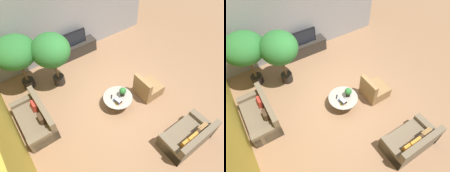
% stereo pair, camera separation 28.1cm
% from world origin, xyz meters
% --- Properties ---
extents(ground_plane, '(24.00, 24.00, 0.00)m').
position_xyz_m(ground_plane, '(0.00, 0.00, 0.00)').
color(ground_plane, '#8C6647').
extents(back_wall_stone, '(7.40, 0.12, 3.00)m').
position_xyz_m(back_wall_stone, '(0.00, 3.26, 1.50)').
color(back_wall_stone, '#939399').
rests_on(back_wall_stone, ground).
extents(side_wall_left, '(0.12, 7.40, 3.00)m').
position_xyz_m(side_wall_left, '(-3.26, 0.20, 1.50)').
color(side_wall_left, gold).
rests_on(side_wall_left, ground).
extents(media_console, '(1.80, 0.50, 0.53)m').
position_xyz_m(media_console, '(0.07, 2.94, 0.28)').
color(media_console, '#2D2823').
rests_on(media_console, ground).
extents(television, '(1.01, 0.13, 0.59)m').
position_xyz_m(television, '(0.07, 2.94, 0.82)').
color(television, black).
rests_on(television, media_console).
extents(coffee_table, '(0.96, 0.96, 0.41)m').
position_xyz_m(coffee_table, '(-0.12, -0.20, 0.28)').
color(coffee_table, '#756656').
rests_on(coffee_table, ground).
extents(couch_by_wall, '(0.84, 1.71, 0.84)m').
position_xyz_m(couch_by_wall, '(-2.61, 0.67, 0.28)').
color(couch_by_wall, brown).
rests_on(couch_by_wall, ground).
extents(couch_near_entry, '(1.51, 0.84, 0.84)m').
position_xyz_m(couch_near_entry, '(0.67, -2.46, 0.29)').
color(couch_near_entry, brown).
rests_on(couch_near_entry, ground).
extents(armchair_wicker, '(0.80, 0.76, 0.86)m').
position_xyz_m(armchair_wicker, '(1.02, -0.42, 0.27)').
color(armchair_wicker, olive).
rests_on(armchair_wicker, ground).
extents(potted_palm_tall, '(1.36, 1.36, 2.08)m').
position_xyz_m(potted_palm_tall, '(-2.21, 2.40, 1.54)').
color(potted_palm_tall, black).
rests_on(potted_palm_tall, ground).
extents(potted_palm_corner, '(1.24, 1.24, 2.09)m').
position_xyz_m(potted_palm_corner, '(-1.24, 1.87, 1.49)').
color(potted_palm_corner, black).
rests_on(potted_palm_corner, ground).
extents(potted_plant_tabletop, '(0.23, 0.23, 0.33)m').
position_xyz_m(potted_plant_tabletop, '(0.06, -0.22, 0.59)').
color(potted_plant_tabletop, black).
rests_on(potted_plant_tabletop, coffee_table).
extents(book_stack, '(0.23, 0.29, 0.14)m').
position_xyz_m(book_stack, '(-0.23, -0.36, 0.47)').
color(book_stack, gold).
rests_on(book_stack, coffee_table).
extents(remote_black, '(0.14, 0.15, 0.02)m').
position_xyz_m(remote_black, '(-0.28, -0.08, 0.42)').
color(remote_black, black).
rests_on(remote_black, coffee_table).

